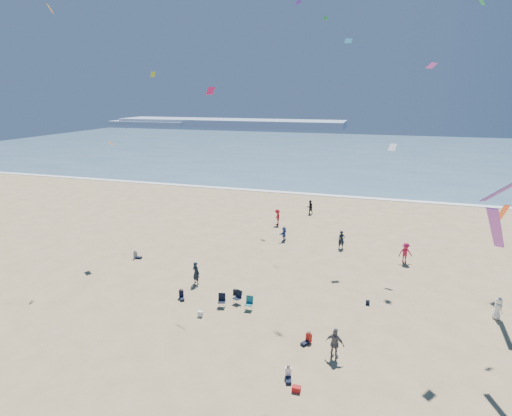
% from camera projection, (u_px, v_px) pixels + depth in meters
% --- Properties ---
extents(ground, '(220.00, 220.00, 0.00)m').
position_uv_depth(ground, '(173.00, 401.00, 20.19)').
color(ground, tan).
rests_on(ground, ground).
extents(ocean, '(220.00, 100.00, 0.06)m').
position_uv_depth(ocean, '(341.00, 151.00, 107.67)').
color(ocean, '#476B84').
rests_on(ocean, ground).
extents(surf_line, '(220.00, 1.20, 0.08)m').
position_uv_depth(surf_line, '(312.00, 194.00, 61.62)').
color(surf_line, white).
rests_on(surf_line, ground).
extents(headland_far, '(110.00, 20.00, 3.20)m').
position_uv_depth(headland_far, '(229.00, 123.00, 192.87)').
color(headland_far, '#7A8EA8').
rests_on(headland_far, ground).
extents(headland_near, '(40.00, 14.00, 2.00)m').
position_uv_depth(headland_near, '(151.00, 123.00, 199.47)').
color(headland_near, '#7A8EA8').
rests_on(headland_near, ground).
extents(standing_flyers, '(36.67, 42.27, 1.94)m').
position_uv_depth(standing_flyers, '(308.00, 274.00, 32.37)').
color(standing_flyers, slate).
rests_on(standing_flyers, ground).
extents(seated_group, '(22.24, 22.03, 0.84)m').
position_uv_depth(seated_group, '(227.00, 332.00, 25.34)').
color(seated_group, white).
rests_on(seated_group, ground).
extents(chair_cluster, '(2.68, 1.56, 1.00)m').
position_uv_depth(chair_cluster, '(236.00, 301.00, 28.97)').
color(chair_cluster, black).
rests_on(chair_cluster, ground).
extents(white_tote, '(0.35, 0.20, 0.40)m').
position_uv_depth(white_tote, '(200.00, 314.00, 27.79)').
color(white_tote, white).
rests_on(white_tote, ground).
extents(black_backpack, '(0.30, 0.22, 0.38)m').
position_uv_depth(black_backpack, '(235.00, 292.00, 30.91)').
color(black_backpack, black).
rests_on(black_backpack, ground).
extents(cooler, '(0.45, 0.30, 0.30)m').
position_uv_depth(cooler, '(296.00, 389.00, 20.79)').
color(cooler, '#AE1819').
rests_on(cooler, ground).
extents(navy_bag, '(0.28, 0.18, 0.34)m').
position_uv_depth(navy_bag, '(368.00, 302.00, 29.38)').
color(navy_bag, black).
rests_on(navy_bag, ground).
extents(kites_aloft, '(35.46, 42.32, 26.83)m').
position_uv_depth(kites_aloft, '(382.00, 88.00, 25.94)').
color(kites_aloft, '#FE2F08').
rests_on(kites_aloft, ground).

